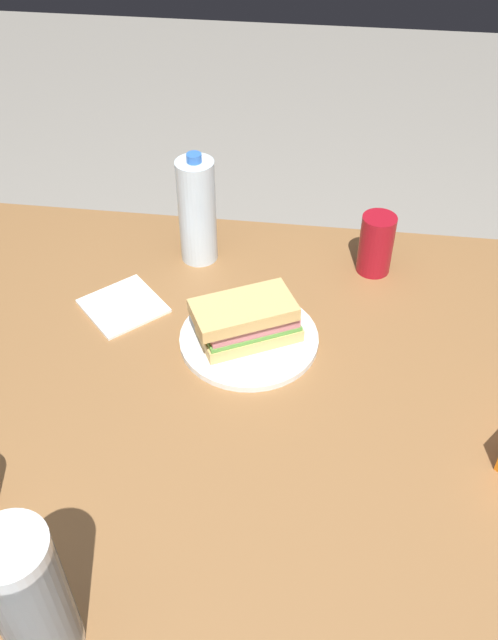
# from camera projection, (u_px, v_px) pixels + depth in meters

# --- Properties ---
(ground_plane) EXTENTS (8.00, 8.00, 0.00)m
(ground_plane) POSITION_uv_depth(u_px,v_px,m) (279.00, 628.00, 1.58)
(ground_plane) COLOR gray
(dining_table) EXTENTS (1.68, 1.07, 0.75)m
(dining_table) POSITION_uv_depth(u_px,v_px,m) (291.00, 449.00, 1.13)
(dining_table) COLOR olive
(dining_table) RESTS_ON ground_plane
(paper_plate) EXTENTS (0.24, 0.24, 0.01)m
(paper_plate) POSITION_uv_depth(u_px,v_px,m) (249.00, 339.00, 1.20)
(paper_plate) COLOR white
(paper_plate) RESTS_ON dining_table
(sandwich) EXTENTS (0.20, 0.17, 0.08)m
(sandwich) POSITION_uv_depth(u_px,v_px,m) (247.00, 320.00, 1.16)
(sandwich) COLOR #DBB26B
(sandwich) RESTS_ON paper_plate
(soda_can_red) EXTENTS (0.07, 0.07, 0.12)m
(soda_can_red) POSITION_uv_depth(u_px,v_px,m) (376.00, 244.00, 1.31)
(soda_can_red) COLOR maroon
(soda_can_red) RESTS_ON dining_table
(water_bottle_tall) EXTENTS (0.07, 0.07, 0.23)m
(water_bottle_tall) POSITION_uv_depth(u_px,v_px,m) (197.00, 211.00, 1.31)
(water_bottle_tall) COLOR silver
(water_bottle_tall) RESTS_ON dining_table
(plastic_cup_stack) EXTENTS (0.08, 0.08, 0.22)m
(plastic_cup_stack) POSITION_uv_depth(u_px,v_px,m) (30.00, 599.00, 0.74)
(plastic_cup_stack) COLOR silver
(plastic_cup_stack) RESTS_ON dining_table
(paper_napkin) EXTENTS (0.18, 0.18, 0.01)m
(paper_napkin) POSITION_uv_depth(u_px,v_px,m) (123.00, 306.00, 1.27)
(paper_napkin) COLOR white
(paper_napkin) RESTS_ON dining_table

